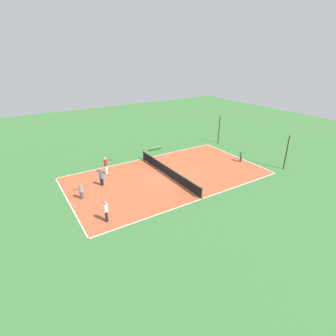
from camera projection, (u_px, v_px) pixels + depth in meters
name	position (u px, v px, depth m)	size (l,w,h in m)	color
ground_plane	(168.00, 176.00, 27.42)	(80.00, 80.00, 0.00)	#3D7538
court_surface	(168.00, 176.00, 27.42)	(11.34, 20.28, 0.02)	#B75633
tennis_net	(168.00, 171.00, 27.19)	(11.14, 0.10, 1.08)	black
bench	(156.00, 147.00, 34.50)	(0.36, 1.85, 0.45)	#4C8C4C
player_coach_red	(106.00, 164.00, 27.45)	(0.49, 0.98, 1.85)	white
player_near_white	(106.00, 210.00, 19.64)	(0.46, 0.46, 1.75)	black
player_baseline_gray	(81.00, 191.00, 22.76)	(0.57, 0.99, 1.44)	#4C4C51
player_far_green	(241.00, 155.00, 30.63)	(0.68, 0.99, 1.39)	#4C4C51
player_near_blue	(101.00, 177.00, 25.09)	(0.51, 0.51, 1.52)	black
tennis_ball_left_sideline	(182.00, 173.00, 27.83)	(0.07, 0.07, 0.07)	#CCE033
tennis_ball_far_baseline	(253.00, 174.00, 27.68)	(0.07, 0.07, 0.07)	#CCE033
tennis_ball_right_alley	(189.00, 158.00, 31.75)	(0.07, 0.07, 0.07)	#CCE033
fence_post_back_left	(219.00, 130.00, 36.53)	(0.12, 0.12, 3.84)	black
fence_post_back_right	(286.00, 153.00, 28.29)	(0.12, 0.12, 3.84)	black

